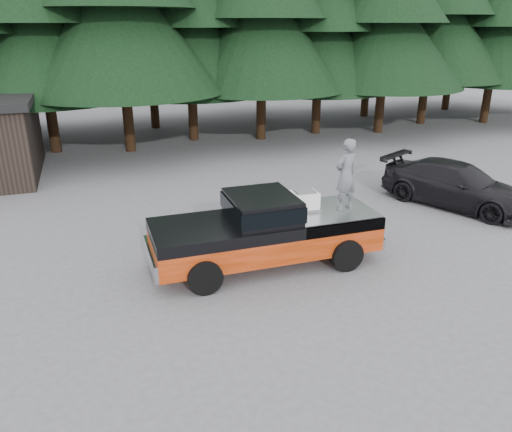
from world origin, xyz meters
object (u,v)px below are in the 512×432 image
object	(u,v)px
man_on_bed	(346,175)
pickup_truck	(265,241)
air_compressor	(304,201)
parked_car	(456,185)

from	to	relation	value
man_on_bed	pickup_truck	bearing A→B (deg)	-21.91
pickup_truck	air_compressor	world-z (taller)	air_compressor
air_compressor	parked_car	world-z (taller)	air_compressor
air_compressor	man_on_bed	world-z (taller)	man_on_bed
pickup_truck	man_on_bed	xyz separation A→B (m)	(2.16, -0.13, 1.61)
pickup_truck	air_compressor	size ratio (longest dim) A/B	8.83
pickup_truck	man_on_bed	distance (m)	2.70
air_compressor	parked_car	xyz separation A→B (m)	(6.60, 1.97, -0.82)
air_compressor	pickup_truck	bearing A→B (deg)	-169.04
air_compressor	man_on_bed	size ratio (longest dim) A/B	0.36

